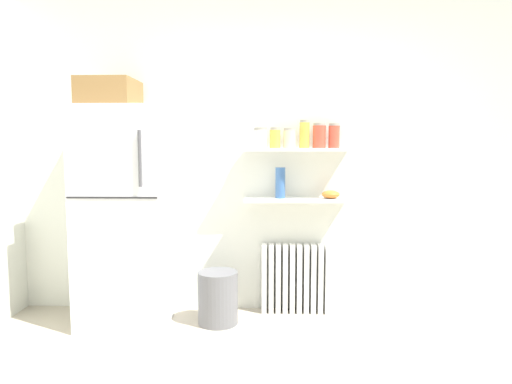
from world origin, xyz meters
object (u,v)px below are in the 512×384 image
(storage_jar_1, at_px, (275,138))
(storage_jar_3, at_px, (304,134))
(shelf_bowl, at_px, (331,194))
(radiator, at_px, (296,279))
(storage_jar_2, at_px, (290,138))
(refrigerator, at_px, (125,210))
(vase, at_px, (280,183))
(storage_jar_0, at_px, (260,138))
(storage_jar_5, at_px, (334,136))
(trash_bin, at_px, (218,298))
(storage_jar_4, at_px, (319,136))

(storage_jar_1, bearing_deg, storage_jar_3, 0.00)
(storage_jar_3, relative_size, shelf_bowl, 1.53)
(radiator, bearing_deg, storage_jar_2, -153.22)
(radiator, height_order, storage_jar_1, storage_jar_1)
(refrigerator, height_order, vase, refrigerator)
(storage_jar_0, relative_size, shelf_bowl, 1.12)
(storage_jar_1, distance_m, storage_jar_2, 0.12)
(storage_jar_2, relative_size, storage_jar_5, 0.81)
(storage_jar_1, relative_size, trash_bin, 0.40)
(refrigerator, relative_size, shelf_bowl, 12.99)
(vase, bearing_deg, trash_bin, -154.17)
(storage_jar_5, bearing_deg, storage_jar_4, -180.00)
(vase, distance_m, trash_bin, 1.04)
(storage_jar_1, xyz_separation_m, storage_jar_2, (0.12, 0.00, -0.00))
(vase, distance_m, shelf_bowl, 0.42)
(refrigerator, bearing_deg, storage_jar_2, 8.87)
(shelf_bowl, relative_size, trash_bin, 0.35)
(trash_bin, bearing_deg, storage_jar_0, 35.93)
(storage_jar_1, xyz_separation_m, storage_jar_3, (0.24, 0.00, 0.03))
(radiator, xyz_separation_m, shelf_bowl, (0.28, -0.03, 0.71))
(radiator, relative_size, storage_jar_2, 3.60)
(storage_jar_2, distance_m, shelf_bowl, 0.57)
(radiator, height_order, vase, vase)
(refrigerator, relative_size, storage_jar_4, 9.52)
(storage_jar_1, bearing_deg, vase, 0.00)
(storage_jar_2, height_order, storage_jar_3, storage_jar_3)
(storage_jar_2, bearing_deg, storage_jar_0, 180.00)
(storage_jar_4, bearing_deg, refrigerator, -172.49)
(storage_jar_4, height_order, vase, storage_jar_4)
(storage_jar_2, xyz_separation_m, storage_jar_5, (0.36, 0.00, 0.02))
(storage_jar_1, xyz_separation_m, storage_jar_5, (0.48, 0.00, 0.02))
(refrigerator, relative_size, storage_jar_0, 11.61)
(storage_jar_3, distance_m, trash_bin, 1.47)
(storage_jar_0, bearing_deg, storage_jar_1, 0.00)
(vase, relative_size, trash_bin, 0.61)
(radiator, bearing_deg, trash_bin, -156.83)
(refrigerator, height_order, radiator, refrigerator)
(storage_jar_2, bearing_deg, shelf_bowl, 0.00)
(storage_jar_0, distance_m, storage_jar_2, 0.24)
(storage_jar_0, relative_size, storage_jar_2, 1.02)
(refrigerator, relative_size, storage_jar_2, 11.87)
(radiator, bearing_deg, storage_jar_5, -5.76)
(storage_jar_0, xyz_separation_m, vase, (0.16, 0.00, -0.36))
(storage_jar_5, bearing_deg, storage_jar_1, -180.00)
(refrigerator, xyz_separation_m, trash_bin, (0.73, -0.04, -0.69))
(storage_jar_2, xyz_separation_m, vase, (-0.07, 0.00, -0.36))
(refrigerator, distance_m, storage_jar_2, 1.43)
(storage_jar_3, bearing_deg, storage_jar_4, -0.00)
(vase, bearing_deg, storage_jar_4, -0.00)
(storage_jar_1, bearing_deg, storage_jar_2, 0.00)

